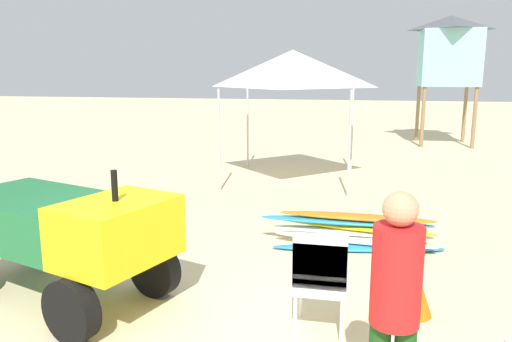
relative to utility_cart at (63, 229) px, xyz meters
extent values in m
plane|color=beige|center=(1.67, -0.49, -0.78)|extent=(80.00, 80.00, 0.00)
cube|color=#1E6B38|center=(-0.37, 0.13, 0.07)|extent=(2.06, 1.62, 0.50)
cube|color=yellow|center=(0.76, -0.26, 0.12)|extent=(1.11, 1.30, 0.60)
cylinder|color=black|center=(0.76, -0.26, 0.57)|extent=(0.08, 0.08, 0.30)
cylinder|color=black|center=(0.89, 0.28, -0.48)|extent=(0.63, 0.36, 0.60)
cylinder|color=black|center=(0.54, -0.76, -0.48)|extent=(0.63, 0.36, 0.60)
cylinder|color=black|center=(-0.81, 0.86, -0.48)|extent=(0.63, 0.36, 0.60)
cube|color=white|center=(2.72, -0.09, -0.34)|extent=(0.48, 0.48, 0.04)
cube|color=white|center=(2.72, -0.31, -0.14)|extent=(0.48, 0.04, 0.40)
cube|color=white|center=(2.72, -0.09, -0.25)|extent=(0.48, 0.48, 0.04)
cube|color=white|center=(2.72, -0.31, -0.05)|extent=(0.48, 0.04, 0.40)
cube|color=white|center=(2.72, -0.09, -0.16)|extent=(0.48, 0.48, 0.04)
cube|color=white|center=(2.72, -0.31, 0.04)|extent=(0.48, 0.04, 0.40)
cylinder|color=white|center=(2.93, 0.12, -0.57)|extent=(0.04, 0.04, 0.42)
cylinder|color=white|center=(2.51, 0.12, -0.57)|extent=(0.04, 0.04, 0.42)
cylinder|color=white|center=(2.93, -0.30, -0.57)|extent=(0.04, 0.04, 0.42)
cylinder|color=white|center=(2.51, -0.30, -0.57)|extent=(0.04, 0.04, 0.42)
ellipsoid|color=#268CCC|center=(3.07, 2.14, -0.74)|extent=(2.38, 0.66, 0.08)
ellipsoid|color=white|center=(3.00, 2.22, -0.66)|extent=(2.26, 0.44, 0.08)
ellipsoid|color=white|center=(2.98, 2.33, -0.58)|extent=(2.28, 0.34, 0.08)
ellipsoid|color=yellow|center=(3.02, 2.33, -0.50)|extent=(2.18, 0.62, 0.08)
ellipsoid|color=#268CCC|center=(2.88, 2.28, -0.42)|extent=(2.42, 0.29, 0.08)
ellipsoid|color=orange|center=(3.02, 2.27, -0.34)|extent=(2.15, 0.31, 0.08)
cylinder|color=red|center=(3.28, -1.40, 0.36)|extent=(0.32, 0.32, 0.65)
sphere|color=tan|center=(3.28, -1.40, 0.80)|extent=(0.22, 0.22, 0.22)
cylinder|color=#B2B2B7|center=(0.25, 5.11, 0.26)|extent=(0.05, 0.05, 2.08)
cylinder|color=#B2B2B7|center=(2.84, 5.11, 0.26)|extent=(0.05, 0.05, 2.08)
cylinder|color=#B2B2B7|center=(0.25, 7.70, 0.26)|extent=(0.05, 0.05, 2.08)
cylinder|color=#B2B2B7|center=(2.84, 7.70, 0.26)|extent=(0.05, 0.05, 2.08)
pyramid|color=silver|center=(1.55, 6.41, 1.69)|extent=(2.59, 2.59, 0.79)
cylinder|color=olive|center=(5.01, 12.31, 0.19)|extent=(0.12, 0.12, 1.95)
cylinder|color=olive|center=(6.57, 12.31, 0.19)|extent=(0.12, 0.12, 1.95)
cylinder|color=olive|center=(5.01, 13.87, 0.19)|extent=(0.12, 0.12, 1.95)
cylinder|color=olive|center=(6.57, 13.87, 0.19)|extent=(0.12, 0.12, 1.95)
cube|color=#8ED4DC|center=(5.79, 13.09, 2.06)|extent=(1.80, 1.80, 1.80)
pyramid|color=#4C5156|center=(5.79, 13.09, 3.19)|extent=(1.98, 1.98, 0.45)
cone|color=orange|center=(3.60, 0.41, -0.50)|extent=(0.40, 0.40, 0.56)
camera|label=1|loc=(3.01, -4.45, 1.62)|focal=34.70mm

